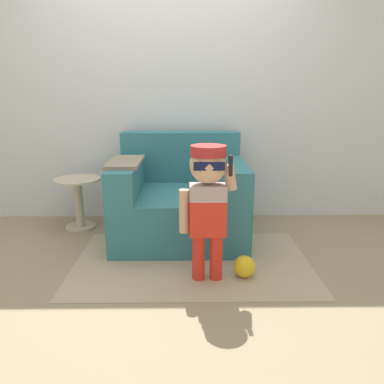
{
  "coord_description": "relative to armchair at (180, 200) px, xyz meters",
  "views": [
    {
      "loc": [
        0.17,
        -3.06,
        1.26
      ],
      "look_at": [
        0.21,
        -0.3,
        0.52
      ],
      "focal_mm": 35.0,
      "sensor_mm": 36.0,
      "label": 1
    }
  ],
  "objects": [
    {
      "name": "wall_back",
      "position": [
        -0.11,
        0.56,
        0.97
      ],
      "size": [
        10.0,
        0.05,
        2.6
      ],
      "color": "silver",
      "rests_on": "ground_plane"
    },
    {
      "name": "armchair",
      "position": [
        0.0,
        0.0,
        0.0
      ],
      "size": [
        1.13,
        1.02,
        0.9
      ],
      "color": "teal",
      "rests_on": "ground_plane"
    },
    {
      "name": "rug",
      "position": [
        0.1,
        -0.57,
        -0.33
      ],
      "size": [
        1.78,
        1.15,
        0.01
      ],
      "color": "tan",
      "rests_on": "ground_plane"
    },
    {
      "name": "toy_ball",
      "position": [
        0.47,
        -0.81,
        -0.26
      ],
      "size": [
        0.15,
        0.15,
        0.15
      ],
      "color": "yellow",
      "rests_on": "ground_plane"
    },
    {
      "name": "ground_plane",
      "position": [
        -0.11,
        -0.14,
        -0.33
      ],
      "size": [
        10.0,
        10.0,
        0.0
      ],
      "primitive_type": "plane",
      "color": "#998466"
    },
    {
      "name": "side_table",
      "position": [
        -0.96,
        0.2,
        -0.04
      ],
      "size": [
        0.43,
        0.43,
        0.48
      ],
      "color": "beige",
      "rests_on": "ground_plane"
    },
    {
      "name": "person_child",
      "position": [
        0.2,
        -0.84,
        0.29
      ],
      "size": [
        0.38,
        0.29,
        0.93
      ],
      "color": "red",
      "rests_on": "ground_plane"
    }
  ]
}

